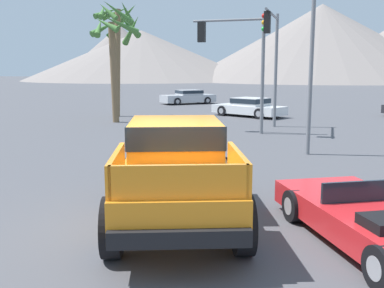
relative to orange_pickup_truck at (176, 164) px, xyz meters
The scene contains 11 objects.
ground_plane 1.14m from the orange_pickup_truck, 109.03° to the right, with size 320.00×320.00×0.00m, color #4C4C51.
orange_pickup_truck is the anchor object (origin of this frame).
red_convertible_car 3.75m from the orange_pickup_truck, ahead, with size 3.74×4.81×0.98m.
parked_car_silver 29.90m from the orange_pickup_truck, 107.22° to the left, with size 4.55×4.44×1.19m.
parked_car_white 19.84m from the orange_pickup_truck, 95.90° to the left, with size 4.92×3.67×1.17m.
traffic_light_main 13.80m from the orange_pickup_truck, 89.69° to the left, with size 0.38×4.06×5.62m.
traffic_light_crosswalk 12.69m from the orange_pickup_truck, 96.72° to the left, with size 3.32×0.38×5.34m.
street_lamp_post 8.79m from the orange_pickup_truck, 74.49° to the left, with size 0.90×0.24×8.03m.
palm_tree_tall 17.08m from the orange_pickup_truck, 120.36° to the left, with size 2.94×3.10×5.86m.
palm_tree_short 20.46m from the orange_pickup_truck, 119.64° to the left, with size 2.82×2.96×6.96m.
distant_mountain_range 114.43m from the orange_pickup_truck, 99.31° to the left, with size 117.42×71.77×19.33m.
Camera 1 is at (2.95, -7.70, 2.89)m, focal length 42.00 mm.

